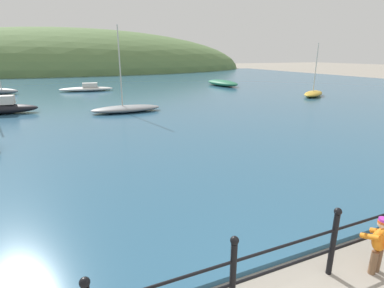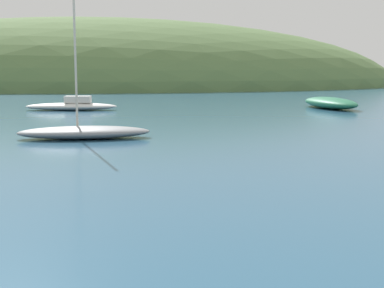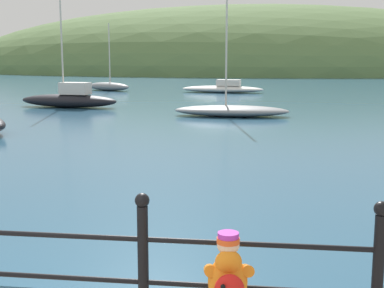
% 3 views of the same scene
% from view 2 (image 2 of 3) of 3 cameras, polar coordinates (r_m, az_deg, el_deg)
% --- Properties ---
extents(water, '(80.00, 60.00, 0.10)m').
position_cam_2_polar(water, '(32.52, -11.77, 3.88)').
color(water, '#2D5B7A').
rests_on(water, ground).
extents(far_hillside, '(79.98, 43.99, 17.42)m').
position_cam_2_polar(far_hillside, '(70.96, -10.14, 6.01)').
color(far_hillside, '#567542').
rests_on(far_hillside, ground).
extents(boat_white_sailboat, '(2.19, 5.30, 0.63)m').
position_cam_2_polar(boat_white_sailboat, '(30.92, 14.51, 4.27)').
color(boat_white_sailboat, '#287551').
rests_on(boat_white_sailboat, water).
extents(boat_far_left, '(4.96, 1.87, 0.76)m').
position_cam_2_polar(boat_far_left, '(29.34, -12.67, 4.02)').
color(boat_far_left, silver).
rests_on(boat_far_left, water).
extents(boat_green_fishing, '(4.16, 1.53, 4.95)m').
position_cam_2_polar(boat_green_fishing, '(17.23, -11.43, 1.30)').
color(boat_green_fishing, gray).
rests_on(boat_green_fishing, water).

